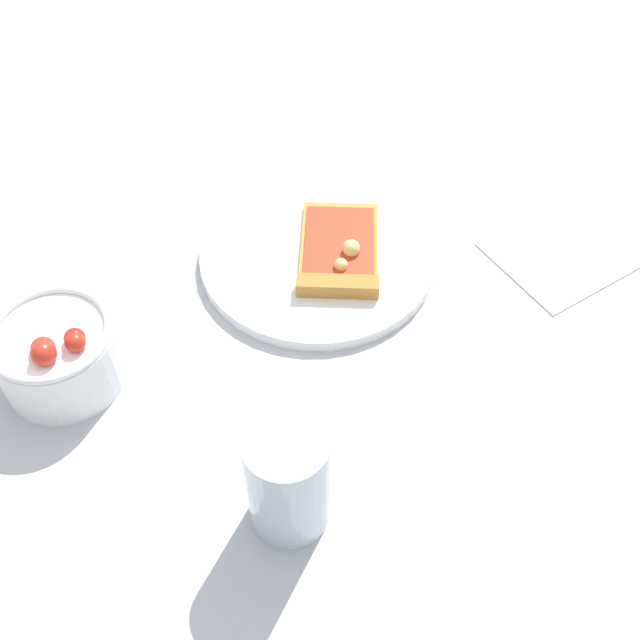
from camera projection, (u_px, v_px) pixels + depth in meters
ground_plane at (291, 281)px, 0.82m from camera, size 2.40×2.40×0.00m
plate at (318, 255)px, 0.84m from camera, size 0.26×0.26×0.01m
pizza_slice_main at (339, 255)px, 0.82m from camera, size 0.16×0.13×0.03m
salad_bowl at (58, 353)px, 0.71m from camera, size 0.12×0.12×0.09m
soda_glass at (288, 481)px, 0.60m from camera, size 0.07×0.07×0.12m
paper_napkin at (565, 251)px, 0.85m from camera, size 0.16×0.18×0.00m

